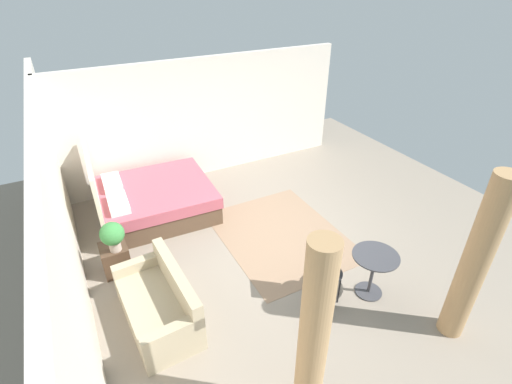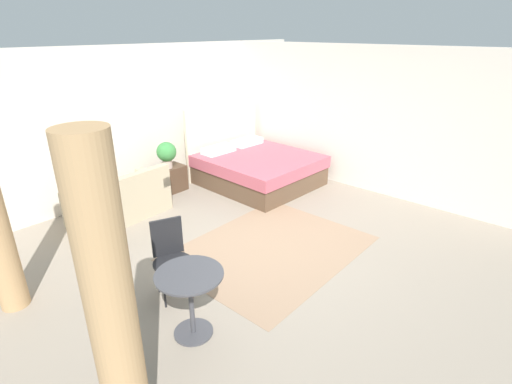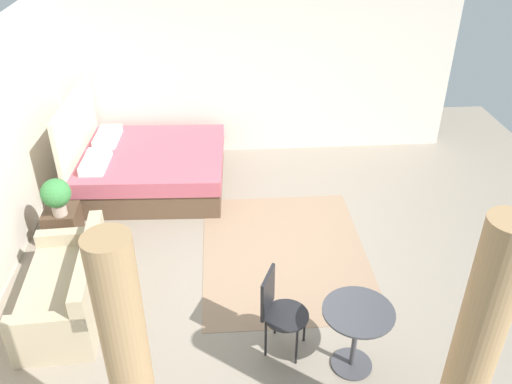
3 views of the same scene
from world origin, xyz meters
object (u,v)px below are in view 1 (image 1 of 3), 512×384
at_px(bed, 152,199).
at_px(balcony_table, 374,267).
at_px(couch, 160,305).
at_px(cafe_chair_near_window, 321,268).
at_px(potted_plant, 112,235).
at_px(nightstand, 116,258).

bearing_deg(bed, balcony_table, -147.39).
height_order(couch, balcony_table, couch).
bearing_deg(balcony_table, cafe_chair_near_window, 67.03).
bearing_deg(potted_plant, nightstand, 18.73).
bearing_deg(nightstand, cafe_chair_near_window, -127.66).
bearing_deg(balcony_table, potted_plant, 56.12).
bearing_deg(potted_plant, balcony_table, -123.88).
bearing_deg(potted_plant, couch, -165.00).
bearing_deg(cafe_chair_near_window, nightstand, 52.34).
relative_size(bed, balcony_table, 3.04).
relative_size(nightstand, balcony_table, 0.67).
distance_m(bed, nightstand, 1.60).
bearing_deg(nightstand, bed, -35.35).
xyz_separation_m(nightstand, balcony_table, (-2.20, -3.17, 0.25)).
relative_size(couch, balcony_table, 2.17).
relative_size(bed, potted_plant, 4.47).
bearing_deg(balcony_table, couch, 71.68).
height_order(nightstand, potted_plant, potted_plant).
relative_size(couch, cafe_chair_near_window, 1.72).
height_order(nightstand, balcony_table, balcony_table).
xyz_separation_m(bed, potted_plant, (-1.40, 0.89, 0.43)).
bearing_deg(bed, couch, 167.37).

